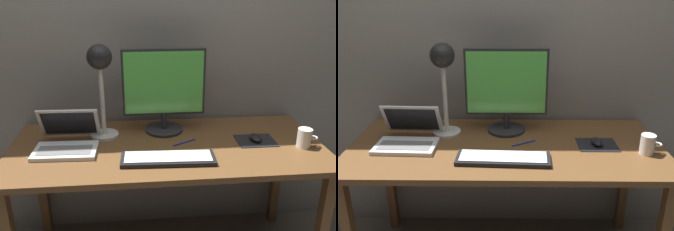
% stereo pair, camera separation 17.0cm
% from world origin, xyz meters
% --- Properties ---
extents(back_wall, '(4.80, 0.06, 2.60)m').
position_xyz_m(back_wall, '(0.00, 0.40, 1.30)').
color(back_wall, gray).
rests_on(back_wall, ground).
extents(desk, '(1.60, 0.70, 0.74)m').
position_xyz_m(desk, '(0.00, 0.00, 0.66)').
color(desk, brown).
rests_on(desk, ground).
extents(monitor, '(0.44, 0.21, 0.46)m').
position_xyz_m(monitor, '(0.00, 0.18, 0.99)').
color(monitor, '#28282B').
rests_on(monitor, desk).
extents(keyboard_main, '(0.45, 0.16, 0.03)m').
position_xyz_m(keyboard_main, '(-0.01, -0.17, 0.75)').
color(keyboard_main, black).
rests_on(keyboard_main, desk).
extents(laptop, '(0.31, 0.29, 0.19)m').
position_xyz_m(laptop, '(-0.50, 0.02, 0.79)').
color(laptop, silver).
rests_on(laptop, desk).
extents(desk_lamp, '(0.15, 0.15, 0.50)m').
position_xyz_m(desk_lamp, '(-0.33, 0.14, 1.10)').
color(desk_lamp, beige).
rests_on(desk_lamp, desk).
extents(mousepad, '(0.20, 0.16, 0.00)m').
position_xyz_m(mousepad, '(0.47, 0.00, 0.74)').
color(mousepad, black).
rests_on(mousepad, desk).
extents(mouse, '(0.06, 0.10, 0.03)m').
position_xyz_m(mouse, '(0.47, -0.00, 0.76)').
color(mouse, black).
rests_on(mouse, mousepad).
extents(coffee_mug, '(0.11, 0.07, 0.10)m').
position_xyz_m(coffee_mug, '(0.69, -0.09, 0.79)').
color(coffee_mug, white).
rests_on(coffee_mug, desk).
extents(pen, '(0.13, 0.08, 0.01)m').
position_xyz_m(pen, '(0.09, 0.01, 0.74)').
color(pen, '#2633A5').
rests_on(pen, desk).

